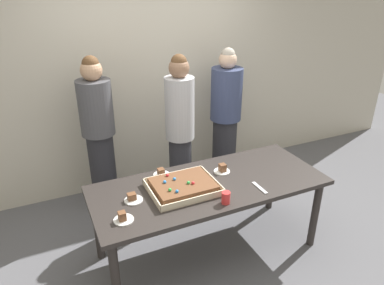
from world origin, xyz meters
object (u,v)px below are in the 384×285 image
plated_slice_near_right (133,198)px  cake_server_utensil (260,188)px  drink_cup_nearest (226,198)px  person_striped_tie_right (180,132)px  party_table (210,191)px  person_green_shirt_behind (99,135)px  plated_slice_far_right (123,218)px  plated_slice_near_left (222,169)px  plated_slice_far_left (161,173)px  sheet_cake (183,186)px  person_serving_front (225,116)px

plated_slice_near_right → cake_server_utensil: size_ratio=0.75×
drink_cup_nearest → person_striped_tie_right: 1.13m
party_table → person_green_shirt_behind: (-0.72, 1.13, 0.23)m
cake_server_utensil → drink_cup_nearest: bearing=-169.4°
plated_slice_near_right → plated_slice_far_right: (-0.14, -0.22, 0.00)m
plated_slice_near_right → drink_cup_nearest: 0.75m
plated_slice_near_left → person_green_shirt_behind: (-0.92, 0.99, 0.12)m
plated_slice_near_right → person_green_shirt_behind: size_ratio=0.09×
plated_slice_near_right → plated_slice_far_left: (0.35, 0.28, 0.00)m
plated_slice_far_left → person_striped_tie_right: 0.65m
sheet_cake → plated_slice_far_right: 0.60m
drink_cup_nearest → cake_server_utensil: bearing=10.6°
sheet_cake → cake_server_utensil: bearing=-22.0°
drink_cup_nearest → person_green_shirt_behind: 1.61m
sheet_cake → plated_slice_far_left: (-0.08, 0.31, -0.01)m
sheet_cake → person_serving_front: 1.55m
plated_slice_near_left → person_striped_tie_right: size_ratio=0.09×
plated_slice_near_right → plated_slice_far_right: 0.26m
plated_slice_far_left → plated_slice_near_left: bearing=-17.9°
sheet_cake → plated_slice_near_right: 0.43m
drink_cup_nearest → cake_server_utensil: drink_cup_nearest is taller
plated_slice_near_left → person_serving_front: (0.60, 1.00, 0.09)m
plated_slice_far_right → cake_server_utensil: size_ratio=0.75×
plated_slice_far_right → person_green_shirt_behind: bearing=85.6°
sheet_cake → drink_cup_nearest: same height
party_table → cake_server_utensil: size_ratio=10.31×
party_table → plated_slice_far_right: 0.85m
plated_slice_far_right → person_striped_tie_right: size_ratio=0.09×
party_table → plated_slice_far_right: plated_slice_far_right is taller
cake_server_utensil → person_green_shirt_behind: 1.75m
plated_slice_near_right → drink_cup_nearest: bearing=-27.3°
party_table → plated_slice_far_right: bearing=-166.3°
cake_server_utensil → person_serving_front: person_serving_front is taller
plated_slice_near_right → person_serving_front: bearing=36.8°
person_striped_tie_right → sheet_cake: bearing=-0.0°
party_table → plated_slice_near_left: 0.26m
plated_slice_near_left → person_serving_front: person_serving_front is taller
plated_slice_far_right → person_serving_front: 2.10m
sheet_cake → plated_slice_far_left: 0.32m
plated_slice_far_left → plated_slice_far_right: size_ratio=1.00×
cake_server_utensil → person_serving_front: bearing=72.1°
sheet_cake → plated_slice_near_left: 0.47m
plated_slice_far_right → person_green_shirt_behind: 1.34m
party_table → person_serving_front: size_ratio=1.23×
person_serving_front → person_striped_tie_right: person_striped_tie_right is taller
plated_slice_near_left → drink_cup_nearest: drink_cup_nearest is taller
plated_slice_far_left → person_serving_front: bearing=36.0°
plated_slice_near_left → person_striped_tie_right: person_striped_tie_right is taller
plated_slice_far_left → person_green_shirt_behind: bearing=115.1°
person_serving_front → person_striped_tie_right: 0.81m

